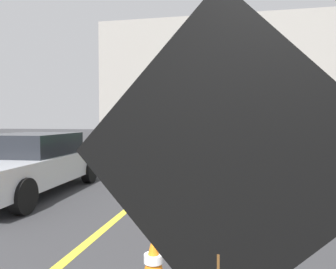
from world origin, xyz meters
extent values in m
cube|color=yellow|center=(0.00, 6.00, 0.00)|extent=(0.14, 36.00, 0.01)
cube|color=orange|center=(1.91, 2.46, 1.52)|extent=(1.54, 0.31, 1.56)
cube|color=black|center=(1.91, 2.44, 1.52)|extent=(1.61, 0.30, 1.63)
cube|color=black|center=(1.92, 2.48, 1.52)|extent=(0.28, 0.06, 0.52)
cube|color=orange|center=(1.23, 9.87, 0.23)|extent=(1.25, 1.89, 0.45)
cylinder|color=#4C4C4C|center=(1.23, 9.87, 1.10)|extent=(0.10, 0.10, 1.30)
cube|color=black|center=(1.23, 9.87, 2.23)|extent=(1.60, 0.21, 0.95)
sphere|color=yellow|center=(1.78, 9.87, 2.23)|extent=(0.09, 0.09, 0.09)
sphere|color=yellow|center=(1.48, 9.90, 2.23)|extent=(0.09, 0.09, 0.09)
sphere|color=yellow|center=(1.18, 9.92, 2.23)|extent=(0.09, 0.09, 0.09)
sphere|color=yellow|center=(0.88, 9.95, 2.23)|extent=(0.09, 0.09, 0.09)
sphere|color=yellow|center=(0.71, 9.96, 2.41)|extent=(0.09, 0.09, 0.09)
sphere|color=yellow|center=(0.71, 9.96, 2.04)|extent=(0.09, 0.09, 0.09)
cube|color=black|center=(2.50, 16.57, 0.57)|extent=(2.08, 7.91, 0.25)
cube|color=silver|center=(2.65, 19.38, 1.65)|extent=(2.47, 2.32, 1.90)
cube|color=#14592D|center=(2.43, 15.37, 2.02)|extent=(2.64, 5.45, 2.65)
cylinder|color=black|center=(1.52, 19.29, 0.45)|extent=(0.33, 0.91, 0.90)
cylinder|color=black|center=(3.77, 19.16, 0.45)|extent=(0.33, 0.91, 0.90)
cylinder|color=black|center=(1.24, 14.28, 0.45)|extent=(0.33, 0.91, 0.90)
cylinder|color=black|center=(3.50, 14.16, 0.45)|extent=(0.33, 0.91, 0.90)
cube|color=silver|center=(-2.67, 7.55, 0.58)|extent=(2.03, 4.70, 0.60)
cube|color=black|center=(-2.68, 7.79, 1.13)|extent=(1.69, 2.15, 0.50)
cylinder|color=black|center=(-1.73, 6.07, 0.33)|extent=(0.25, 0.67, 0.66)
cylinder|color=black|center=(-1.87, 9.12, 0.33)|extent=(0.25, 0.67, 0.66)
cylinder|color=black|center=(-3.60, 9.04, 0.33)|extent=(0.25, 0.67, 0.66)
cylinder|color=gray|center=(4.96, 20.91, 2.50)|extent=(0.18, 0.18, 5.00)
cube|color=#0F6033|center=(3.56, 21.00, 4.15)|extent=(2.60, 0.22, 1.30)
cube|color=white|center=(3.56, 21.03, 4.15)|extent=(1.82, 0.12, 0.18)
cube|color=gray|center=(0.46, 31.66, 5.01)|extent=(19.64, 9.01, 10.01)
cone|color=orange|center=(1.22, 3.93, 0.32)|extent=(0.28, 0.28, 0.57)
cylinder|color=white|center=(1.22, 3.93, 0.35)|extent=(0.19, 0.19, 0.08)
cube|color=black|center=(0.93, 6.17, 0.01)|extent=(0.36, 0.36, 0.03)
cone|color=orange|center=(0.93, 6.17, 0.31)|extent=(0.28, 0.28, 0.55)
cylinder|color=white|center=(0.93, 6.17, 0.33)|extent=(0.19, 0.19, 0.08)
cube|color=black|center=(0.57, 8.46, 0.01)|extent=(0.36, 0.36, 0.03)
cone|color=orange|center=(0.57, 8.46, 0.38)|extent=(0.28, 0.28, 0.70)
cylinder|color=white|center=(0.57, 8.46, 0.42)|extent=(0.19, 0.19, 0.08)
camera|label=1|loc=(1.98, 0.88, 1.69)|focal=35.13mm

